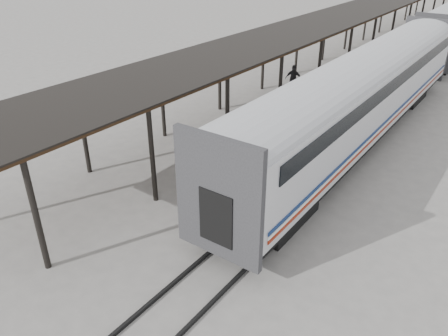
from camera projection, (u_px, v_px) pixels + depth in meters
ground at (212, 189)px, 18.41m from camera, size 160.00×160.00×0.00m
canopy at (356, 12)px, 35.49m from camera, size 4.90×64.30×4.15m
baggage_cart at (223, 177)px, 17.99m from camera, size 1.28×2.42×0.86m
suitcase_stack at (224, 165)px, 18.10m from camera, size 1.21×1.10×0.45m
luggage_tug at (327, 83)px, 29.77m from camera, size 1.24×1.58×1.23m
porter at (218, 160)px, 16.85m from camera, size 0.48×0.71×1.90m
pedestrian at (293, 79)px, 29.36m from camera, size 1.20×0.76×1.89m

